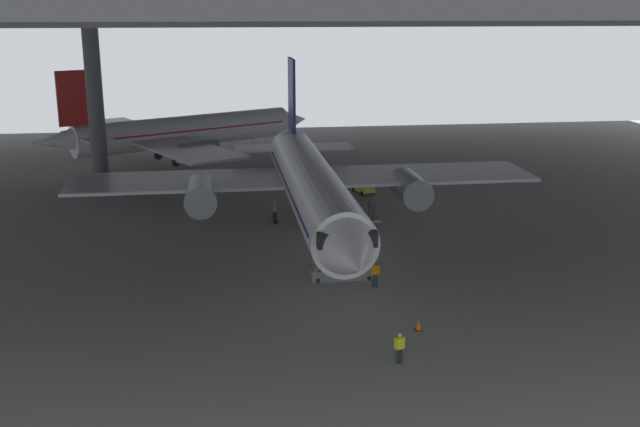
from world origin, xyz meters
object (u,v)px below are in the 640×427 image
(airplane_main, at_px, (311,185))
(crew_worker_by_stairs, at_px, (375,272))
(airplane_distant, at_px, (181,132))
(baggage_tug, at_px, (363,187))
(crew_worker_near_nose, at_px, (400,347))
(traffic_cone_orange, at_px, (419,325))
(boarding_stairs, at_px, (343,266))

(airplane_main, bearing_deg, crew_worker_by_stairs, -79.49)
(airplane_distant, relative_size, baggage_tug, 12.29)
(crew_worker_near_nose, relative_size, crew_worker_by_stairs, 0.95)
(crew_worker_near_nose, distance_m, airplane_distant, 52.29)
(crew_worker_by_stairs, bearing_deg, traffic_cone_orange, -81.28)
(crew_worker_near_nose, height_order, airplane_distant, airplane_distant)
(boarding_stairs, distance_m, baggage_tug, 22.28)
(baggage_tug, bearing_deg, traffic_cone_orange, -95.43)
(boarding_stairs, height_order, baggage_tug, boarding_stairs)
(airplane_main, height_order, boarding_stairs, airplane_main)
(crew_worker_near_nose, bearing_deg, airplane_distant, 103.42)
(crew_worker_near_nose, height_order, traffic_cone_orange, crew_worker_near_nose)
(boarding_stairs, bearing_deg, crew_worker_near_nose, -86.64)
(boarding_stairs, xyz_separation_m, airplane_distant, (-11.42, 38.77, 2.50))
(traffic_cone_orange, bearing_deg, airplane_main, 99.91)
(crew_worker_near_nose, height_order, crew_worker_by_stairs, crew_worker_by_stairs)
(airplane_main, distance_m, airplane_distant, 30.12)
(crew_worker_by_stairs, distance_m, traffic_cone_orange, 6.54)
(airplane_distant, relative_size, traffic_cone_orange, 50.51)
(boarding_stairs, bearing_deg, baggage_tug, 75.75)
(crew_worker_near_nose, distance_m, traffic_cone_orange, 4.18)
(airplane_main, height_order, crew_worker_by_stairs, airplane_main)
(boarding_stairs, relative_size, baggage_tug, 1.93)
(crew_worker_by_stairs, height_order, baggage_tug, crew_worker_by_stairs)
(traffic_cone_orange, bearing_deg, airplane_distant, 106.60)
(crew_worker_near_nose, bearing_deg, baggage_tug, 81.92)
(crew_worker_near_nose, xyz_separation_m, baggage_tug, (4.78, 33.63, -0.37))
(airplane_main, relative_size, crew_worker_near_nose, 24.29)
(airplane_main, xyz_separation_m, airplane_distant, (-10.73, 28.14, -0.30))
(airplane_distant, bearing_deg, crew_worker_near_nose, -76.58)
(airplane_distant, height_order, traffic_cone_orange, airplane_distant)
(airplane_main, height_order, baggage_tug, airplane_main)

